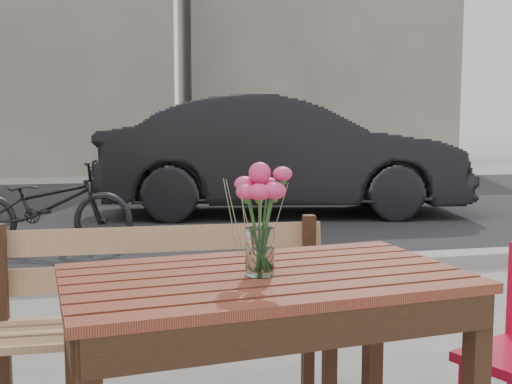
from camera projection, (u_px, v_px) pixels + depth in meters
street at (151, 232)px, 6.76m from camera, size 30.00×8.12×0.12m
backdrop_buildings at (131, 20)px, 15.44m from camera, size 15.50×4.00×8.00m
main_table at (265, 312)px, 1.96m from camera, size 1.27×0.83×0.74m
main_bench at (163, 300)px, 2.50m from camera, size 1.35×0.44×0.83m
main_vase at (260, 206)px, 1.89m from camera, size 0.18×0.18×0.34m
parked_car at (282, 156)px, 8.22m from camera, size 4.76×2.37×1.50m
bicycle at (45, 206)px, 5.91m from camera, size 1.65×0.75×0.84m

